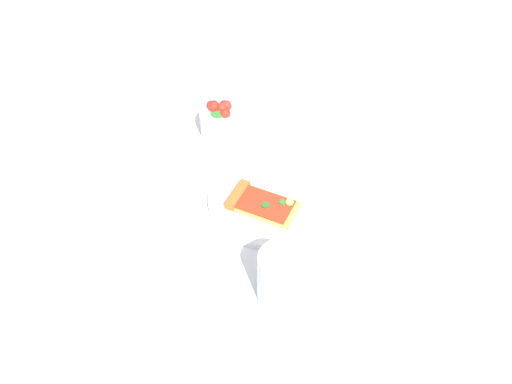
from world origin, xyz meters
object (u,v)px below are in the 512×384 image
plate (270,199)px  pizza_slice_main (260,203)px  salad_bowl (225,120)px  soda_glass (281,278)px

plate → pizza_slice_main: bearing=-28.1°
plate → salad_bowl: salad_bowl is taller
soda_glass → pizza_slice_main: bearing=-156.1°
plate → soda_glass: size_ratio=2.29×
plate → soda_glass: (0.21, 0.07, 0.04)m
plate → pizza_slice_main: size_ratio=1.72×
plate → salad_bowl: (-0.18, -0.15, 0.03)m
plate → pizza_slice_main: pizza_slice_main is taller
pizza_slice_main → salad_bowl: (-0.21, -0.13, 0.02)m
plate → soda_glass: 0.22m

